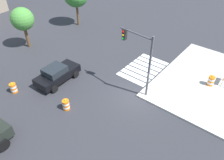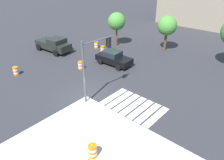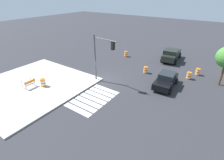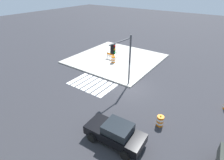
{
  "view_description": "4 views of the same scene",
  "coord_description": "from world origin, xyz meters",
  "views": [
    {
      "loc": [
        -12.11,
        -7.07,
        12.52
      ],
      "look_at": [
        -0.24,
        2.51,
        0.72
      ],
      "focal_mm": 34.41,
      "sensor_mm": 36.0,
      "label": 1
    },
    {
      "loc": [
        12.96,
        -11.11,
        11.26
      ],
      "look_at": [
        0.97,
        2.43,
        1.15
      ],
      "focal_mm": 35.73,
      "sensor_mm": 36.0,
      "label": 2
    },
    {
      "loc": [
        14.87,
        11.74,
        9.81
      ],
      "look_at": [
        1.07,
        2.14,
        1.02
      ],
      "focal_mm": 27.2,
      "sensor_mm": 36.0,
      "label": 3
    },
    {
      "loc": [
        -7.9,
        14.52,
        10.16
      ],
      "look_at": [
        1.49,
        1.38,
        1.17
      ],
      "focal_mm": 28.26,
      "sensor_mm": 36.0,
      "label": 4
    }
  ],
  "objects": [
    {
      "name": "traffic_barrel_on_sidewalk",
      "position": [
        5.42,
        -4.44,
        0.6
      ],
      "size": [
        0.56,
        0.56,
        1.02
      ],
      "color": "orange",
      "rests_on": "sidewalk_corner"
    },
    {
      "name": "crosswalk_stripes",
      "position": [
        4.0,
        1.8,
        0.01
      ],
      "size": [
        5.1,
        3.2,
        0.02
      ],
      "color": "silver",
      "rests_on": "ground"
    },
    {
      "name": "ground_plane",
      "position": [
        0.0,
        0.0,
        0.0
      ],
      "size": [
        120.0,
        120.0,
        0.0
      ],
      "primitive_type": "plane",
      "color": "#2D2D33"
    },
    {
      "name": "traffic_light_pole",
      "position": [
        0.7,
        0.53,
        3.91
      ],
      "size": [
        0.55,
        3.28,
        5.5
      ],
      "color": "#4C4C51",
      "rests_on": "sidewalk_corner"
    },
    {
      "name": "street_tree_streetside_far",
      "position": [
        -0.59,
        14.94,
        3.37
      ],
      "size": [
        2.53,
        2.53,
        4.67
      ],
      "color": "brown",
      "rests_on": "ground"
    },
    {
      "name": "traffic_barrel_near_corner",
      "position": [
        -8.16,
        9.44,
        0.45
      ],
      "size": [
        0.56,
        0.56,
        1.02
      ],
      "color": "orange",
      "rests_on": "ground"
    },
    {
      "name": "traffic_barrel_median_far",
      "position": [
        -6.3,
        8.75,
        0.45
      ],
      "size": [
        0.56,
        0.56,
        1.02
      ],
      "color": "orange",
      "rests_on": "ground"
    },
    {
      "name": "traffic_barrel_median_near",
      "position": [
        -8.96,
        -1.98,
        0.45
      ],
      "size": [
        0.56,
        0.56,
        1.02
      ],
      "color": "orange",
      "rests_on": "ground"
    },
    {
      "name": "traffic_barrel_crosswalk_end",
      "position": [
        -4.8,
        3.56,
        0.45
      ],
      "size": [
        0.56,
        0.56,
        1.02
      ],
      "color": "orange",
      "rests_on": "ground"
    },
    {
      "name": "pickup_truck",
      "position": [
        -11.4,
        4.83,
        0.97
      ],
      "size": [
        5.3,
        2.71,
        1.92
      ],
      "color": "black",
      "rests_on": "ground"
    },
    {
      "name": "sports_car",
      "position": [
        -2.82,
        6.98,
        0.81
      ],
      "size": [
        4.39,
        2.31,
        1.63
      ],
      "color": "black",
      "rests_on": "ground"
    },
    {
      "name": "street_tree_streetside_near",
      "position": [
        -6.73,
        12.1,
        3.42
      ],
      "size": [
        2.41,
        2.41,
        4.65
      ],
      "color": "brown",
      "rests_on": "ground"
    }
  ]
}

